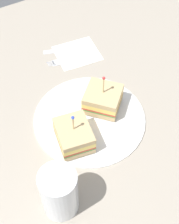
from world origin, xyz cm
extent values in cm
cube|color=#9E9384|center=(0.00, 0.00, -1.00)|extent=(102.16, 102.16, 2.00)
cylinder|color=white|center=(0.00, 0.00, 0.41)|extent=(26.08, 26.08, 0.82)
cube|color=tan|center=(-4.39, -1.50, 1.50)|extent=(11.07, 11.08, 1.36)
cube|color=#478438|center=(-4.39, -1.50, 2.38)|extent=(11.07, 11.08, 0.40)
cube|color=red|center=(-4.39, -1.50, 2.83)|extent=(11.07, 11.08, 0.50)
cube|color=#F4D666|center=(-4.39, -1.50, 3.73)|extent=(11.07, 11.08, 1.28)
cube|color=tan|center=(-4.39, -1.50, 5.05)|extent=(11.07, 11.08, 1.36)
cylinder|color=tan|center=(-4.39, -1.50, 7.71)|extent=(0.30, 0.30, 5.32)
sphere|color=red|center=(-4.39, -1.50, 10.37)|extent=(0.70, 0.70, 0.70)
cube|color=tan|center=(6.14, 4.11, 1.46)|extent=(8.40, 9.65, 1.29)
cube|color=#478438|center=(6.14, 4.11, 2.31)|extent=(8.40, 9.65, 0.40)
cube|color=red|center=(6.14, 4.11, 2.76)|extent=(8.40, 9.65, 0.50)
cube|color=#F4D666|center=(6.14, 4.11, 3.68)|extent=(8.40, 9.65, 1.34)
cube|color=tan|center=(6.14, 4.11, 4.99)|extent=(8.40, 9.65, 1.29)
cylinder|color=tan|center=(6.14, 4.11, 7.28)|extent=(0.30, 0.30, 4.58)
sphere|color=blue|center=(6.14, 4.11, 9.57)|extent=(0.70, 0.70, 0.70)
cylinder|color=gold|center=(15.05, 15.48, 4.77)|extent=(6.19, 6.19, 9.54)
cylinder|color=white|center=(15.05, 15.48, 5.83)|extent=(7.03, 7.03, 11.65)
cube|color=white|center=(-8.04, -21.25, 0.07)|extent=(12.47, 11.46, 0.15)
cube|color=silver|center=(-7.49, -19.21, 0.18)|extent=(7.38, 2.31, 0.35)
cube|color=silver|center=(-2.12, -20.49, 0.18)|extent=(4.01, 2.98, 0.35)
cube|color=silver|center=(-0.15, -21.73, 0.18)|extent=(1.99, 0.64, 0.35)
cube|color=silver|center=(-0.04, -21.25, 0.18)|extent=(1.99, 0.64, 0.35)
cube|color=silver|center=(0.08, -20.76, 0.18)|extent=(1.99, 0.64, 0.35)
cube|color=silver|center=(0.20, -20.28, 0.18)|extent=(1.99, 0.64, 0.35)
cube|color=silver|center=(-8.59, -23.30, 0.18)|extent=(7.19, 2.73, 0.35)
cube|color=silver|center=(-3.37, -24.91, 0.18)|extent=(7.13, 3.50, 0.24)
camera|label=1|loc=(22.99, 40.99, 64.28)|focal=54.53mm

